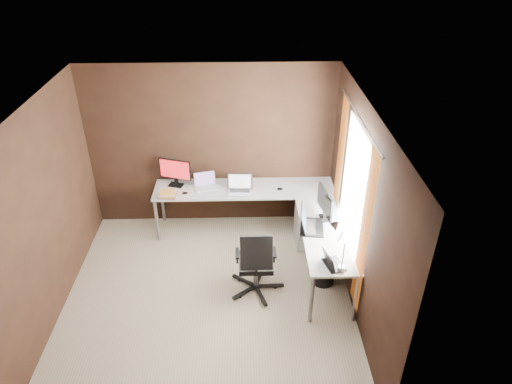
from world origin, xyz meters
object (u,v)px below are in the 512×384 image
monitor_right (325,203)px  laptop_white (206,184)px  desk_lamp (338,241)px  office_chair (256,273)px  laptop_silver (240,188)px  monitor_left (175,171)px  wastebasket (323,272)px  book_stack (167,194)px  drawer_pedestal (310,225)px  laptop_black_big (309,224)px  laptop_black_small (332,262)px

monitor_right → laptop_white: size_ratio=1.43×
desk_lamp → office_chair: (-0.89, 0.41, -0.82)m
monitor_right → laptop_silver: (-1.11, 0.74, -0.19)m
monitor_right → laptop_silver: 1.35m
monitor_left → office_chair: monitor_left is taller
office_chair → wastebasket: office_chair is taller
laptop_silver → office_chair: office_chair is taller
book_stack → wastebasket: book_stack is taller
monitor_right → book_stack: monitor_right is taller
drawer_pedestal → monitor_right: bearing=-78.9°
laptop_silver → laptop_black_big: (0.89, -0.93, 0.01)m
drawer_pedestal → book_stack: bearing=175.8°
laptop_white → desk_lamp: 2.45m
drawer_pedestal → desk_lamp: bearing=-87.4°
monitor_right → desk_lamp: 0.98m
monitor_right → laptop_white: monitor_right is taller
book_stack → desk_lamp: 2.67m
monitor_right → office_chair: monitor_right is taller
drawer_pedestal → laptop_silver: 1.16m
laptop_silver → wastebasket: bearing=-44.1°
monitor_right → book_stack: (-2.15, 0.62, -0.20)m
drawer_pedestal → laptop_silver: bearing=165.3°
laptop_black_big → monitor_right: bearing=-41.1°
laptop_black_big → book_stack: laptop_black_big is taller
book_stack → laptop_white: bearing=25.2°
drawer_pedestal → laptop_black_big: bearing=-101.3°
office_chair → monitor_right: bearing=30.7°
laptop_white → book_stack: size_ratio=1.35×
laptop_white → wastebasket: (1.59, -1.28, -0.61)m
monitor_right → laptop_black_small: monitor_right is taller
laptop_black_big → laptop_white: bearing=60.3°
monitor_left → book_stack: (-0.09, -0.32, -0.20)m
drawer_pedestal → office_chair: office_chair is taller
book_stack → drawer_pedestal: bearing=-4.2°
monitor_left → laptop_white: (0.44, -0.07, -0.19)m
laptop_black_big → drawer_pedestal: bearing=-3.6°
laptop_silver → desk_lamp: desk_lamp is taller
laptop_black_big → desk_lamp: (0.20, -0.77, 0.32)m
book_stack → laptop_black_big: bearing=-22.9°
book_stack → wastebasket: bearing=-25.8°
laptop_silver → office_chair: bearing=-78.9°
monitor_left → laptop_silver: monitor_left is taller
monitor_left → laptop_white: bearing=9.3°
desk_lamp → laptop_silver: bearing=141.9°
laptop_white → laptop_black_small: bearing=-63.1°
laptop_white → desk_lamp: desk_lamp is taller
laptop_black_big → office_chair: 0.92m
monitor_right → desk_lamp: (-0.03, -0.97, 0.14)m
laptop_silver → office_chair: 1.39m
desk_lamp → office_chair: size_ratio=0.61×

